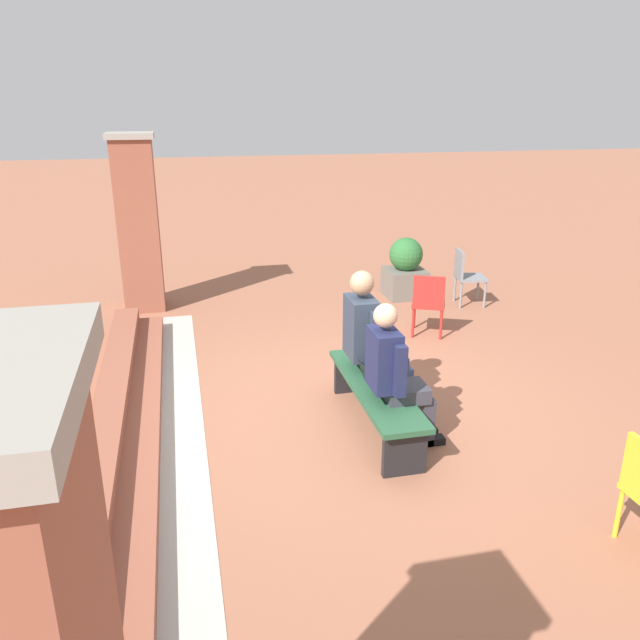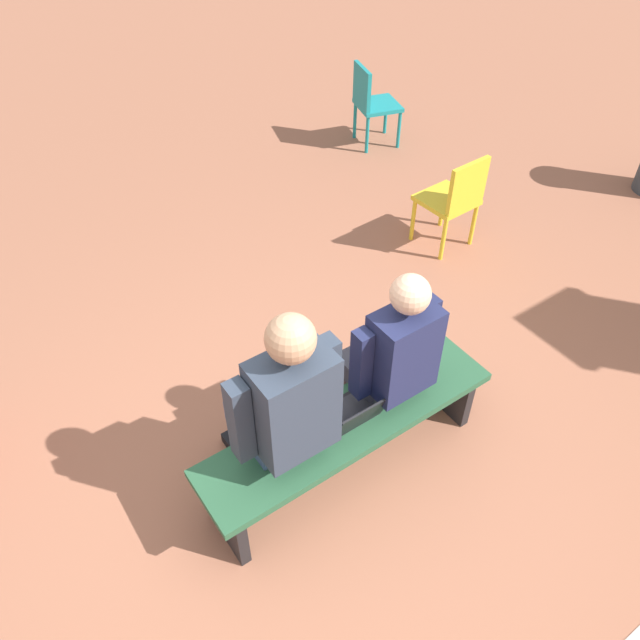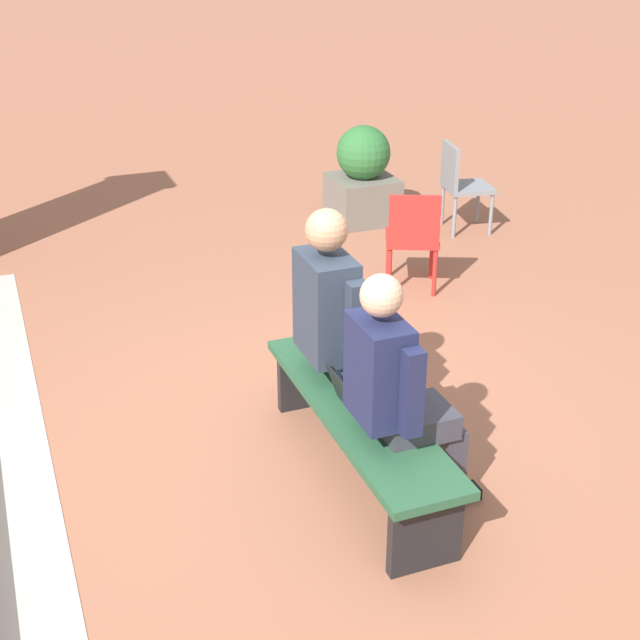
% 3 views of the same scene
% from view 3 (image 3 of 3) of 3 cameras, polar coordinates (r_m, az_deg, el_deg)
% --- Properties ---
extents(ground_plane, '(60.00, 60.00, 0.00)m').
position_cam_3_polar(ground_plane, '(5.25, -0.23, -8.28)').
color(ground_plane, '#9E6047').
extents(concrete_strip, '(7.41, 0.40, 0.01)m').
position_cam_3_polar(concrete_strip, '(4.76, -18.26, -13.87)').
color(concrete_strip, '#B7B2A8').
rests_on(concrete_strip, ground).
extents(bench, '(1.80, 0.44, 0.45)m').
position_cam_3_polar(bench, '(4.85, 2.49, -6.46)').
color(bench, '#285638').
rests_on(bench, ground).
extents(person_student, '(0.54, 0.68, 1.34)m').
position_cam_3_polar(person_student, '(4.44, 5.00, -4.35)').
color(person_student, '#383842').
rests_on(person_student, ground).
extents(person_adult, '(0.60, 0.76, 1.44)m').
position_cam_3_polar(person_adult, '(4.98, 1.62, -0.21)').
color(person_adult, '#384C75').
rests_on(person_adult, ground).
extents(laptop, '(0.32, 0.29, 0.21)m').
position_cam_3_polar(laptop, '(4.76, 2.45, -5.08)').
color(laptop, black).
rests_on(laptop, bench).
extents(plastic_chair_far_left, '(0.49, 0.49, 0.84)m').
position_cam_3_polar(plastic_chair_far_left, '(8.54, 8.98, 8.74)').
color(plastic_chair_far_left, gray).
rests_on(plastic_chair_far_left, ground).
extents(plastic_chair_mid_courtyard, '(0.55, 0.55, 0.84)m').
position_cam_3_polar(plastic_chair_mid_courtyard, '(7.12, 5.97, 5.45)').
color(plastic_chair_mid_courtyard, red).
rests_on(plastic_chair_mid_courtyard, ground).
extents(planter, '(0.60, 0.60, 0.94)m').
position_cam_3_polar(planter, '(8.73, 2.76, 9.10)').
color(planter, '#6B665B').
rests_on(planter, ground).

